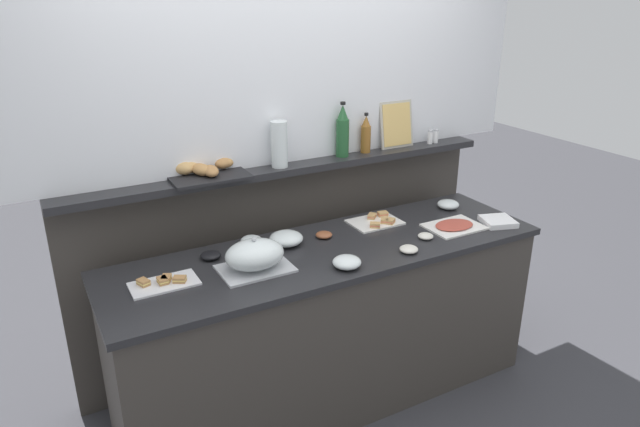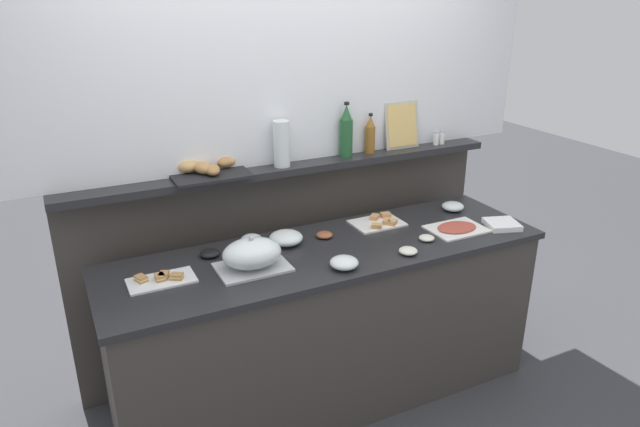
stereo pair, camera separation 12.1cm
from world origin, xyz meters
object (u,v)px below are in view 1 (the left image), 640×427
(napkin_stack, at_px, (498,221))
(vinegar_bottle_amber, at_px, (366,135))
(glass_bowl_extra, at_px, (286,239))
(framed_picture, at_px, (396,124))
(sandwich_platter_side, at_px, (164,283))
(bread_basket, at_px, (205,169))
(serving_cloche, at_px, (255,256))
(condiment_bowl_red, at_px, (211,255))
(condiment_bowl_teal, at_px, (426,236))
(condiment_bowl_cream, at_px, (409,249))
(cold_cuts_platter, at_px, (454,226))
(water_carafe, at_px, (279,144))
(pepper_shaker, at_px, (436,136))
(glass_bowl_medium, at_px, (251,241))
(sandwich_platter_front, at_px, (377,221))
(condiment_bowl_dark, at_px, (324,235))
(salt_shaker, at_px, (430,137))
(glass_bowl_large, at_px, (347,263))
(wine_bottle_green, at_px, (342,132))
(glass_bowl_small, at_px, (448,205))

(napkin_stack, relative_size, vinegar_bottle_amber, 0.72)
(glass_bowl_extra, bearing_deg, framed_picture, 19.65)
(sandwich_platter_side, bearing_deg, bread_basket, 50.88)
(serving_cloche, xyz_separation_m, condiment_bowl_red, (-0.15, 0.22, -0.06))
(condiment_bowl_teal, bearing_deg, condiment_bowl_cream, -152.79)
(cold_cuts_platter, bearing_deg, glass_bowl_extra, 165.09)
(condiment_bowl_cream, xyz_separation_m, water_carafe, (-0.40, 0.67, 0.44))
(sandwich_platter_side, xyz_separation_m, serving_cloche, (0.42, -0.06, 0.06))
(vinegar_bottle_amber, xyz_separation_m, pepper_shaker, (0.51, -0.03, -0.06))
(condiment_bowl_cream, bearing_deg, glass_bowl_medium, 144.57)
(sandwich_platter_front, distance_m, serving_cloche, 0.86)
(glass_bowl_extra, bearing_deg, condiment_bowl_dark, -3.83)
(sandwich_platter_front, xyz_separation_m, glass_bowl_extra, (-0.58, -0.02, 0.02))
(glass_bowl_medium, relative_size, vinegar_bottle_amber, 0.48)
(glass_bowl_extra, bearing_deg, napkin_stack, -15.39)
(vinegar_bottle_amber, xyz_separation_m, salt_shaker, (0.47, -0.03, -0.06))
(glass_bowl_large, xyz_separation_m, condiment_bowl_cream, (0.36, -0.01, -0.01))
(glass_bowl_medium, xyz_separation_m, condiment_bowl_dark, (0.37, -0.10, -0.00))
(cold_cuts_platter, relative_size, condiment_bowl_teal, 3.76)
(glass_bowl_extra, distance_m, water_carafe, 0.52)
(cold_cuts_platter, relative_size, pepper_shaker, 3.55)
(napkin_stack, height_order, salt_shaker, salt_shaker)
(condiment_bowl_cream, height_order, condiment_bowl_red, condiment_bowl_red)
(glass_bowl_large, relative_size, glass_bowl_medium, 1.23)
(condiment_bowl_dark, bearing_deg, water_carafe, 110.23)
(sandwich_platter_front, distance_m, cold_cuts_platter, 0.43)
(sandwich_platter_front, bearing_deg, wine_bottle_green, 102.47)
(condiment_bowl_cream, relative_size, water_carafe, 0.37)
(napkin_stack, bearing_deg, glass_bowl_large, -177.11)
(sandwich_platter_side, height_order, condiment_bowl_cream, sandwich_platter_side)
(wine_bottle_green, bearing_deg, bread_basket, 178.26)
(serving_cloche, height_order, glass_bowl_large, serving_cloche)
(sandwich_platter_side, relative_size, condiment_bowl_cream, 3.21)
(cold_cuts_platter, relative_size, wine_bottle_green, 0.98)
(glass_bowl_small, xyz_separation_m, water_carafe, (-0.98, 0.28, 0.43))
(sandwich_platter_side, height_order, water_carafe, water_carafe)
(salt_shaker, bearing_deg, bread_basket, 178.27)
(wine_bottle_green, xyz_separation_m, bread_basket, (-0.82, 0.02, -0.11))
(bread_basket, height_order, water_carafe, water_carafe)
(bread_basket, bearing_deg, wine_bottle_green, -1.74)
(framed_picture, bearing_deg, condiment_bowl_teal, -110.12)
(framed_picture, distance_m, water_carafe, 0.80)
(cold_cuts_platter, bearing_deg, napkin_stack, -17.14)
(serving_cloche, bearing_deg, condiment_bowl_dark, 20.25)
(sandwich_platter_side, xyz_separation_m, sandwich_platter_front, (1.25, 0.14, 0.00))
(condiment_bowl_dark, distance_m, water_carafe, 0.55)
(vinegar_bottle_amber, distance_m, salt_shaker, 0.47)
(condiment_bowl_teal, bearing_deg, glass_bowl_extra, 157.19)
(sandwich_platter_side, distance_m, wine_bottle_green, 1.34)
(wine_bottle_green, bearing_deg, condiment_bowl_cream, -90.97)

